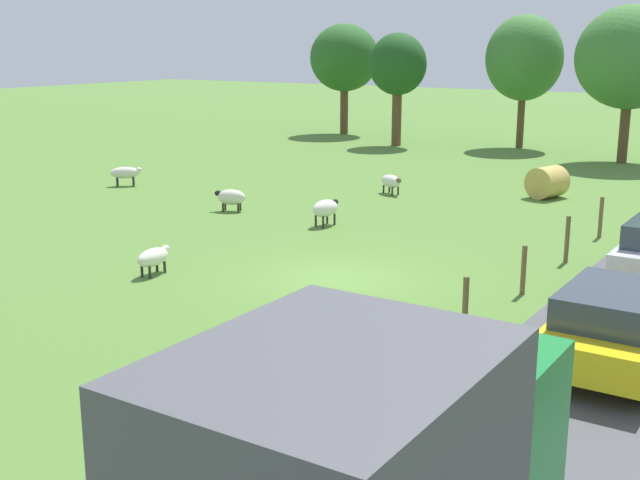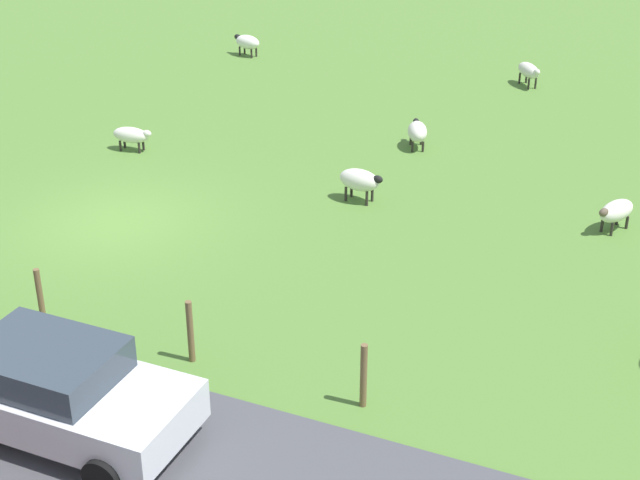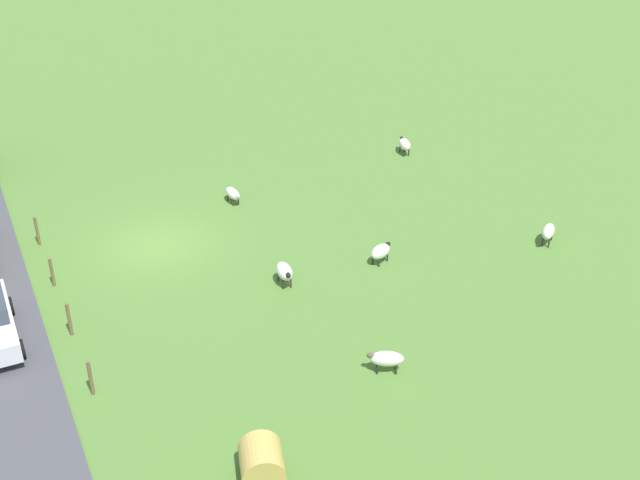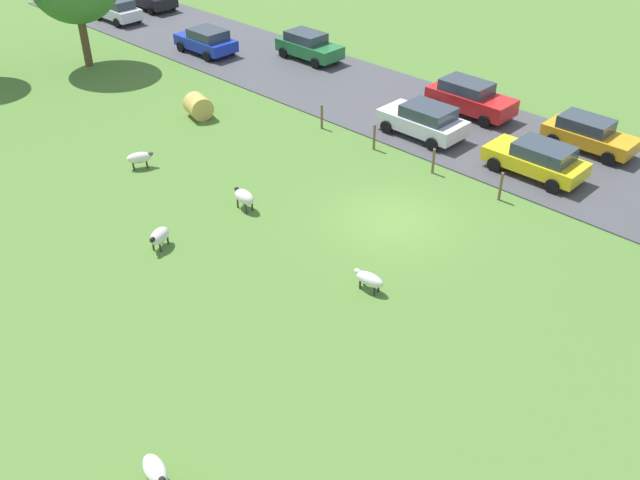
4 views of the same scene
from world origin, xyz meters
name	(u,v)px [view 4 (image 4 of 4)]	position (x,y,z in m)	size (l,w,h in m)	color
ground_plane	(393,221)	(0.00, 0.00, 0.00)	(160.00, 160.00, 0.00)	#517A33
road_strip	(514,147)	(9.08, 0.00, 0.03)	(8.00, 80.00, 0.06)	#47474C
sheep_0	(139,158)	(-4.35, 10.95, 0.50)	(1.20, 0.94, 0.75)	silver
sheep_1	(369,279)	(-4.06, -2.23, 0.46)	(0.55, 1.20, 0.69)	silver
sheep_2	(159,236)	(-7.46, 5.05, 0.49)	(1.14, 0.89, 0.77)	silver
sheep_3	(155,471)	(-13.69, -3.60, 0.52)	(0.71, 1.18, 0.78)	white
sheep_5	(244,197)	(-3.47, 4.88, 0.57)	(0.65, 1.20, 0.85)	silver
hay_bale_0	(198,106)	(0.92, 13.49, 0.59)	(1.18, 1.18, 1.26)	tan
fence_post_0	(501,186)	(4.31, -2.14, 0.63)	(0.12, 0.12, 1.26)	brown
fence_post_1	(433,161)	(4.31, 1.25, 0.59)	(0.12, 0.12, 1.17)	brown
fence_post_2	(374,137)	(4.31, 4.63, 0.63)	(0.12, 0.12, 1.27)	brown
fence_post_3	(322,117)	(4.31, 8.02, 0.62)	(0.12, 0.12, 1.24)	brown
car_0	(117,10)	(7.24, 30.78, 0.88)	(1.95, 3.91, 1.59)	silver
car_1	(589,134)	(11.13, -2.57, 0.84)	(1.93, 4.17, 1.50)	orange
car_2	(424,120)	(6.99, 3.82, 0.88)	(2.18, 4.21, 1.58)	silver
car_3	(538,159)	(7.20, -2.15, 0.85)	(2.10, 4.32, 1.50)	yellow
car_4	(309,46)	(10.98, 15.53, 0.90)	(2.04, 4.22, 1.61)	#237238
car_6	(206,40)	(7.33, 20.89, 0.87)	(2.16, 4.07, 1.55)	#1933B2
car_7	(470,97)	(10.79, 3.75, 0.93)	(2.06, 4.52, 1.68)	red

